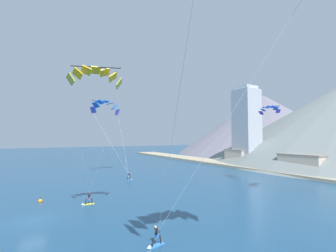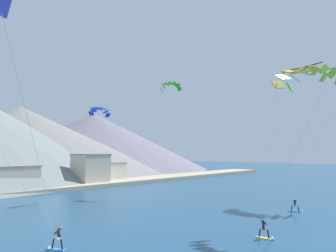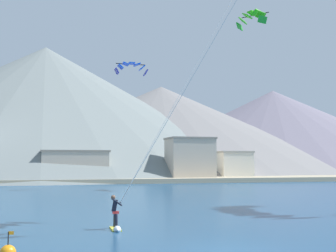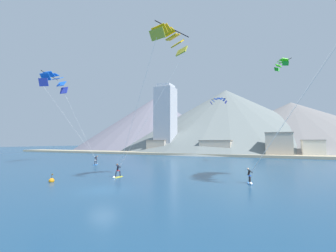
{
  "view_description": "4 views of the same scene",
  "coord_description": "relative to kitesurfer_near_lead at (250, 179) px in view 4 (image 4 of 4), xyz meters",
  "views": [
    {
      "loc": [
        28.64,
        -0.17,
        9.0
      ],
      "look_at": [
        2.24,
        15.58,
        10.6
      ],
      "focal_mm": 24.0,
      "sensor_mm": 36.0,
      "label": 1
    },
    {
      "loc": [
        -31.08,
        -5.85,
        7.49
      ],
      "look_at": [
        -1.28,
        19.05,
        10.62
      ],
      "focal_mm": 35.0,
      "sensor_mm": 36.0,
      "label": 2
    },
    {
      "loc": [
        -6.59,
        -16.45,
        3.33
      ],
      "look_at": [
        2.12,
        17.3,
        5.93
      ],
      "focal_mm": 50.0,
      "sensor_mm": 36.0,
      "label": 3
    },
    {
      "loc": [
        13.75,
        -16.32,
        4.31
      ],
      "look_at": [
        -2.51,
        19.46,
        7.13
      ],
      "focal_mm": 24.0,
      "sensor_mm": 36.0,
      "label": 4
    }
  ],
  "objects": [
    {
      "name": "mountain_peak_west_ridge",
      "position": [
        -67.35,
        107.21,
        16.58
      ],
      "size": [
        100.5,
        100.5,
        34.09
      ],
      "color": "slate",
      "rests_on": "ground"
    },
    {
      "name": "parafoil_kite_mid_center",
      "position": [
        -37.11,
        5.84,
        16.17
      ],
      "size": [
        10.84,
        7.4,
        16.59
      ],
      "color": "#2B39A5"
    },
    {
      "name": "mountain_peak_central_summit",
      "position": [
        11.97,
        100.06,
        11.49
      ],
      "size": [
        104.14,
        104.14,
        23.9
      ],
      "color": "gray",
      "rests_on": "ground"
    },
    {
      "name": "shoreline_strip",
      "position": [
        -11.73,
        46.81,
        -0.11
      ],
      "size": [
        180.0,
        10.0,
        0.7
      ],
      "primitive_type": "cube",
      "color": "tan",
      "rests_on": "ground"
    },
    {
      "name": "parafoil_kite_near_trail",
      "position": [
        -7.74,
        -3.22,
        15.22
      ],
      "size": [
        8.63,
        5.86,
        15.3
      ],
      "color": "#AAAA2A"
    },
    {
      "name": "ground_plane",
      "position": [
        -11.73,
        -8.61,
        -0.46
      ],
      "size": [
        400.0,
        400.0,
        0.0
      ],
      "primitive_type": "plane",
      "color": "navy"
    },
    {
      "name": "highrise_tower",
      "position": [
        -34.27,
        52.62,
        12.51
      ],
      "size": [
        7.0,
        7.0,
        26.37
      ],
      "color": "#A8ADB7",
      "rests_on": "ground"
    },
    {
      "name": "shore_building_promenade_mid",
      "position": [
        13.12,
        50.72,
        2.04
      ],
      "size": [
        5.8,
        4.46,
        4.99
      ],
      "color": "silver",
      "rests_on": "ground"
    },
    {
      "name": "parafoil_kite_distant_low_drift",
      "position": [
        4.65,
        24.55,
        19.65
      ],
      "size": [
        3.1,
        4.02,
        1.89
      ],
      "color": "green"
    },
    {
      "name": "kitesurfer_mid_center",
      "position": [
        -28.5,
        8.85,
        0.08
      ],
      "size": [
        1.03,
        1.76,
        1.77
      ],
      "color": "#337FDB",
      "rests_on": "ground"
    },
    {
      "name": "shore_building_quay_east",
      "position": [
        4.31,
        48.33,
        3.12
      ],
      "size": [
        7.41,
        6.2,
        7.14
      ],
      "color": "beige",
      "rests_on": "ground"
    },
    {
      "name": "mountain_peak_east_shoulder",
      "position": [
        -19.19,
        97.97,
        15.85
      ],
      "size": [
        114.39,
        114.39,
        32.63
      ],
      "color": "slate",
      "rests_on": "ground"
    },
    {
      "name": "shore_building_quay_west",
      "position": [
        -36.28,
        50.15,
        2.09
      ],
      "size": [
        7.69,
        4.7,
        5.08
      ],
      "color": "#B7AD9E",
      "rests_on": "ground"
    },
    {
      "name": "kitesurfer_near_lead",
      "position": [
        0.0,
        0.0,
        0.0
      ],
      "size": [
        0.73,
        1.78,
        1.68
      ],
      "color": "#337FDB",
      "rests_on": "ground"
    },
    {
      "name": "parafoil_kite_distant_high_outer",
      "position": [
        -8.95,
        28.53,
        13.86
      ],
      "size": [
        3.93,
        1.13,
        1.45
      ],
      "color": "#252B9D"
    },
    {
      "name": "race_marker_buoy",
      "position": [
        -19.58,
        -7.8,
        -0.31
      ],
      "size": [
        0.56,
        0.56,
        1.02
      ],
      "color": "orange",
      "rests_on": "ground"
    },
    {
      "name": "shore_building_harbour_front",
      "position": [
        -14.17,
        48.07,
        2.02
      ],
      "size": [
        10.38,
        4.19,
        4.95
      ],
      "color": "beige",
      "rests_on": "ground"
    },
    {
      "name": "kitesurfer_near_trail",
      "position": [
        -15.07,
        -2.39,
        0.04
      ],
      "size": [
        0.55,
        1.75,
        1.74
      ],
      "color": "yellow",
      "rests_on": "ground"
    }
  ]
}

